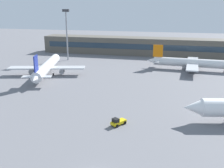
# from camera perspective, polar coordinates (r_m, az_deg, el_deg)

# --- Properties ---
(ground_plane) EXTENTS (400.00, 400.00, 0.00)m
(ground_plane) POSITION_cam_1_polar(r_m,az_deg,el_deg) (77.52, 5.21, -2.49)
(ground_plane) COLOR slate
(terminal_building) EXTENTS (122.82, 12.13, 9.00)m
(terminal_building) POSITION_cam_1_polar(r_m,az_deg,el_deg) (142.76, 9.55, 7.90)
(terminal_building) COLOR #5B564C
(terminal_building) RESTS_ON ground_plane
(airplane_mid) EXTENTS (28.45, 40.06, 10.07)m
(airplane_mid) POSITION_cam_1_polar(r_m,az_deg,el_deg) (103.58, -13.66, 3.70)
(airplane_mid) COLOR white
(airplane_mid) RESTS_ON ground_plane
(airplane_far) EXTENTS (39.40, 27.47, 9.73)m
(airplane_far) POSITION_cam_1_polar(r_m,az_deg,el_deg) (112.09, 17.50, 4.29)
(airplane_far) COLOR silver
(airplane_far) RESTS_ON ground_plane
(baggage_tug_yellow) EXTENTS (3.20, 3.84, 1.75)m
(baggage_tug_yellow) POSITION_cam_1_polar(r_m,az_deg,el_deg) (58.38, 1.25, -8.10)
(baggage_tug_yellow) COLOR yellow
(baggage_tug_yellow) RESTS_ON ground_plane
(floodlight_tower_west) EXTENTS (3.20, 0.80, 23.63)m
(floodlight_tower_west) POSITION_cam_1_polar(r_m,az_deg,el_deg) (128.56, -9.69, 11.16)
(floodlight_tower_west) COLOR gray
(floodlight_tower_west) RESTS_ON ground_plane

